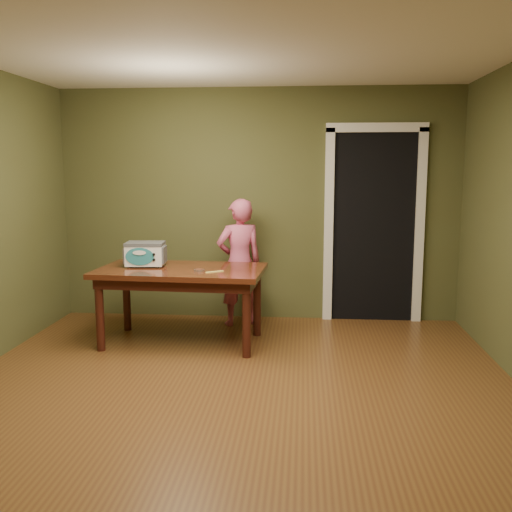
# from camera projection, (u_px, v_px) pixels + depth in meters

# --- Properties ---
(floor) EXTENTS (5.00, 5.00, 0.00)m
(floor) POSITION_uv_depth(u_px,v_px,m) (231.00, 404.00, 4.18)
(floor) COLOR brown
(floor) RESTS_ON ground
(room_shell) EXTENTS (4.52, 5.02, 2.61)m
(room_shell) POSITION_uv_depth(u_px,v_px,m) (229.00, 169.00, 3.92)
(room_shell) COLOR #484D29
(room_shell) RESTS_ON ground
(doorway) EXTENTS (1.10, 0.66, 2.25)m
(doorway) POSITION_uv_depth(u_px,v_px,m) (371.00, 225.00, 6.65)
(doorway) COLOR black
(doorway) RESTS_ON ground
(dining_table) EXTENTS (1.65, 0.99, 0.75)m
(dining_table) POSITION_uv_depth(u_px,v_px,m) (181.00, 278.00, 5.56)
(dining_table) COLOR #38180C
(dining_table) RESTS_ON floor
(toy_oven) EXTENTS (0.41, 0.30, 0.24)m
(toy_oven) POSITION_uv_depth(u_px,v_px,m) (145.00, 253.00, 5.64)
(toy_oven) COLOR #4C4F54
(toy_oven) RESTS_ON dining_table
(baking_pan) EXTENTS (0.10, 0.10, 0.02)m
(baking_pan) POSITION_uv_depth(u_px,v_px,m) (199.00, 270.00, 5.38)
(baking_pan) COLOR silver
(baking_pan) RESTS_ON dining_table
(spatula) EXTENTS (0.16, 0.13, 0.01)m
(spatula) POSITION_uv_depth(u_px,v_px,m) (215.00, 272.00, 5.34)
(spatula) COLOR #F0ED68
(spatula) RESTS_ON dining_table
(child) EXTENTS (0.60, 0.51, 1.39)m
(child) POSITION_uv_depth(u_px,v_px,m) (239.00, 262.00, 6.22)
(child) COLOR #D6587F
(child) RESTS_ON floor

